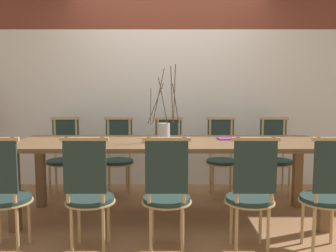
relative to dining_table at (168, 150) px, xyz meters
The scene contains 15 objects.
ground_plane 0.69m from the dining_table, ahead, with size 16.00×16.00×0.00m, color #9E7047.
wall_rear 1.60m from the dining_table, 90.00° to the left, with size 12.00×0.06×3.20m.
dining_table is the anchor object (origin of this frame).
chair_near_leftend 1.53m from the dining_table, 148.45° to the right, with size 0.40×0.40×0.94m.
chair_near_left 1.03m from the dining_table, 128.48° to the right, with size 0.40×0.40×0.94m.
chair_near_center 0.82m from the dining_table, 91.61° to the right, with size 0.40×0.40×0.94m.
chair_near_right 1.04m from the dining_table, 51.27° to the right, with size 0.40×0.40×0.94m.
chair_near_rightend 1.48m from the dining_table, 32.79° to the right, with size 0.40×0.40×0.94m.
chair_far_leftend 1.51m from the dining_table, 147.91° to the left, with size 0.40×0.40×0.94m.
chair_far_left 1.02m from the dining_table, 127.64° to the left, with size 0.40×0.40×0.94m.
chair_far_center 0.82m from the dining_table, 90.47° to the left, with size 0.40×0.40×0.94m.
chair_far_right 1.03m from the dining_table, 51.40° to the left, with size 0.40×0.40×0.94m.
chair_far_rightend 1.52m from the dining_table, 31.87° to the left, with size 0.40×0.40×0.94m.
vase_centerpiece 0.22m from the dining_table, 147.85° to the right, with size 0.31×0.31×0.74m.
book_stack 0.64m from the dining_table, 12.76° to the left, with size 0.25×0.19×0.01m.
Camera 1 is at (-0.01, -3.64, 1.31)m, focal length 40.00 mm.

